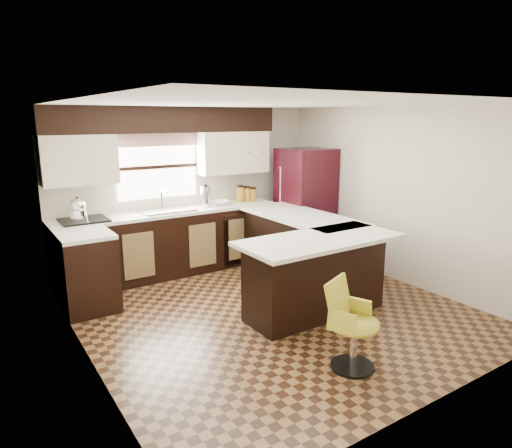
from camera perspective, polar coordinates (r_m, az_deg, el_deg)
floor at (r=5.56m, az=1.90°, el=-10.71°), size 4.40×4.40×0.00m
ceiling at (r=5.09m, az=2.12°, el=14.84°), size 4.40×4.40×0.00m
wall_back at (r=7.07m, az=-8.35°, el=4.50°), size 4.40×0.00×4.40m
wall_front at (r=3.68m, az=22.23°, el=-4.46°), size 4.40×0.00×4.40m
wall_left at (r=4.36m, az=-21.17°, el=-1.69°), size 0.00×4.40×4.40m
wall_right at (r=6.61m, az=17.08°, el=3.45°), size 0.00×4.40×4.40m
base_cab_back at (r=6.79m, az=-10.51°, el=-2.44°), size 3.30×0.60×0.90m
base_cab_left at (r=5.81m, az=-20.36°, el=-5.76°), size 0.60×0.70×0.90m
counter_back at (r=6.67m, az=-10.68°, el=1.47°), size 3.30×0.60×0.04m
counter_left at (r=5.68m, az=-20.74°, el=-1.23°), size 0.60×0.70×0.04m
soffit at (r=6.68m, az=-11.19°, el=12.67°), size 3.40×0.35×0.36m
upper_cab_left at (r=6.34m, az=-21.32°, el=7.48°), size 0.94×0.35×0.64m
upper_cab_right at (r=7.18m, az=-2.91°, el=8.92°), size 1.14×0.35×0.64m
window_pane at (r=6.82m, az=-12.21°, el=6.99°), size 1.20×0.02×0.90m
valance at (r=6.75m, az=-12.25°, el=10.25°), size 1.30×0.06×0.18m
sink at (r=6.63m, az=-11.02°, el=1.71°), size 0.75×0.45×0.03m
dishwasher at (r=6.98m, az=-2.01°, el=-1.95°), size 0.58×0.03×0.78m
cooktop at (r=6.30m, az=-20.72°, el=0.46°), size 0.58×0.50×0.02m
peninsula_long at (r=6.39m, az=5.32°, el=-3.26°), size 0.60×1.95×0.90m
peninsula_return at (r=5.35m, az=7.42°, el=-6.60°), size 1.65×0.60×0.90m
counter_pen_long at (r=6.30m, az=5.77°, el=0.94°), size 0.84×1.95×0.04m
counter_pen_return at (r=5.14m, az=8.06°, el=-1.95°), size 1.89×0.84×0.04m
refrigerator at (r=7.41m, az=6.17°, el=2.51°), size 0.76×0.73×1.77m
bar_chair at (r=4.31m, az=12.21°, el=-12.37°), size 0.58×0.58×0.83m
kettle at (r=6.26m, az=-21.38°, el=1.85°), size 0.22×0.22×0.30m
percolator at (r=6.88m, az=-6.32°, el=3.44°), size 0.14×0.14×0.30m
mixing_bowl at (r=7.01m, az=-4.48°, el=2.68°), size 0.32×0.32×0.07m
canister_large at (r=7.20m, az=-1.98°, el=3.69°), size 0.12×0.12×0.24m
canister_med at (r=7.26m, az=-1.16°, el=3.68°), size 0.12×0.12×0.21m
canister_small at (r=7.32m, az=-0.46°, el=3.67°), size 0.14×0.14×0.19m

